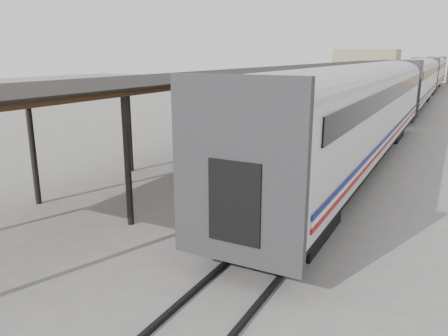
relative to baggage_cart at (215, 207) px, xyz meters
name	(u,v)px	position (x,y,z in m)	size (l,w,h in m)	color
ground	(202,211)	(-1.08, 1.05, -0.65)	(160.00, 160.00, 0.00)	slate
train	(413,80)	(2.12, 34.85, 2.04)	(3.45, 76.01, 4.01)	silver
canopy	(316,67)	(-4.48, 25.05, 3.36)	(4.90, 64.30, 4.15)	#422B19
rails	(411,108)	(2.12, 35.05, -0.59)	(1.54, 150.00, 0.12)	black
building_left	(366,65)	(-11.08, 83.05, 2.35)	(12.00, 8.00, 6.00)	tan
baggage_cart	(215,207)	(0.00, 0.00, 0.00)	(1.39, 2.47, 0.86)	brown
suitcase_stack	(216,191)	(-0.13, 0.30, 0.41)	(1.15, 1.19, 0.59)	#3D3D3F
luggage_tug	(303,119)	(-3.36, 18.77, 0.03)	(1.11, 1.73, 1.48)	maroon
porter	(207,177)	(0.12, -0.65, 1.11)	(0.65, 0.43, 1.79)	navy
pedestrian	(294,121)	(-3.28, 16.44, 0.21)	(1.01, 0.42, 1.72)	black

